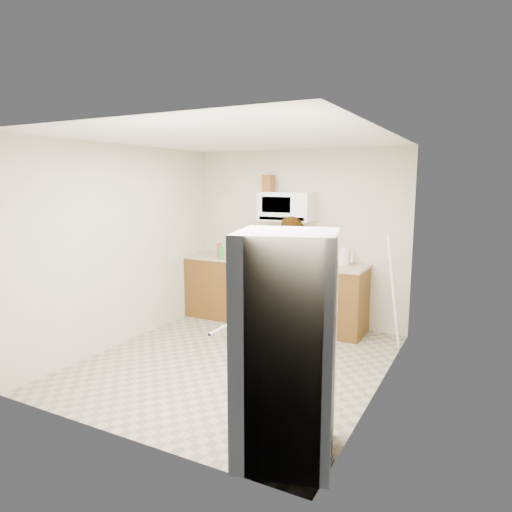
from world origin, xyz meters
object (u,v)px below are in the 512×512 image
Objects in this scene: fridge at (286,347)px; person at (292,280)px; microwave at (287,206)px; kettle at (344,257)px; gas_range at (282,292)px; saucepan at (276,253)px.

person is at bearing 96.64° from fridge.
microwave is 1.18m from person.
microwave is at bearing 167.29° from kettle.
fridge reaches higher than kettle.
gas_range is at bearing 99.35° from fridge.
person is 2.51m from fridge.
person is at bearing -60.42° from microwave.
fridge is (1.33, -2.88, 0.36)m from gas_range.
fridge is 3.06m from kettle.
microwave is 0.72m from saucepan.
gas_range is 5.51× the size of kettle.
kettle is at bearing 83.72° from fridge.
microwave is 3.40m from fridge.
fridge is 8.30× the size of kettle.
saucepan is at bearing 164.85° from kettle.
gas_range is 1.49× the size of microwave.
saucepan is at bearing 101.04° from fridge.
kettle reaches higher than gas_range.
fridge is at bearing -63.53° from saucepan.
kettle is (-0.49, 3.02, 0.19)m from fridge.
fridge is 8.32× the size of saucepan.
gas_range is at bearing 175.88° from kettle.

